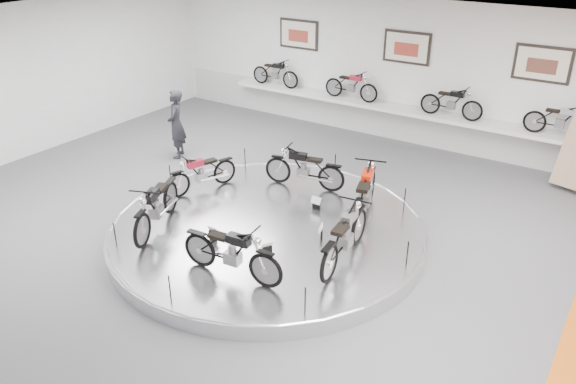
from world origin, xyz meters
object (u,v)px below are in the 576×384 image
Objects in this scene: bike_d at (156,205)px; visitor at (176,124)px; bike_b at (304,168)px; bike_e at (231,252)px; bike_f at (345,235)px; bike_a at (365,194)px; bike_c at (202,172)px; display_platform at (267,230)px; shelf at (398,110)px.

bike_d is 4.50m from visitor.
bike_b is at bearing 134.04° from bike_d.
bike_e is 0.95× the size of bike_f.
bike_a is at bearing 68.13° from bike_e.
bike_d is at bearing 32.13° from bike_c.
visitor reaches higher than display_platform.
bike_a reaches higher than bike_b.
shelf is 6.18m from visitor.
bike_a is 1.03× the size of visitor.
bike_b is 1.08× the size of bike_c.
shelf is (0.00, 6.40, 0.85)m from display_platform.
bike_f is 0.96× the size of visitor.
bike_d is 2.33m from bike_e.
visitor is at bearing -136.94° from shelf.
bike_d is 0.99× the size of bike_f.
bike_b is at bearing 55.24° from visitor.
visitor is at bearing 154.18° from display_platform.
bike_d is 1.05× the size of bike_e.
bike_c is 1.87m from bike_d.
display_platform is 3.35× the size of bike_a.
bike_e is 2.04m from bike_f.
display_platform is 2.27m from bike_d.
bike_c is 0.81× the size of visitor.
bike_e is at bearing 146.81° from bike_a.
bike_f is (3.65, 1.01, 0.01)m from bike_d.
bike_f is (2.24, -2.23, 0.05)m from bike_b.
bike_b is 3.53m from bike_d.
bike_e reaches higher than bike_c.
visitor is (-4.21, 0.29, 0.15)m from bike_b.
display_platform is 2.28m from bike_c.
bike_c is at bearing 72.33° from bike_f.
bike_e is at bearing -73.01° from display_platform.
display_platform is at bearing 87.31° from bike_b.
bike_d is (-1.71, -7.74, -0.18)m from shelf.
bike_e reaches higher than display_platform.
bike_a is 6.09m from visitor.
shelf is 4.52m from bike_b.
bike_d is at bearing -102.49° from shelf.
shelf is 6.17× the size of bike_f.
bike_f reaches higher than bike_c.
bike_c is at bearing 86.42° from bike_a.
bike_e is at bearing 20.79° from visitor.
bike_d is at bearing 54.66° from bike_b.
bike_d reaches higher than bike_b.
display_platform is 2.02m from bike_e.
bike_f is (0.42, -1.63, -0.04)m from bike_a.
display_platform is 3.44× the size of visitor.
bike_c is (-3.66, -0.82, -0.12)m from bike_a.
display_platform is 2.08m from bike_f.
shelf is at bearing 9.63° from bike_f.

